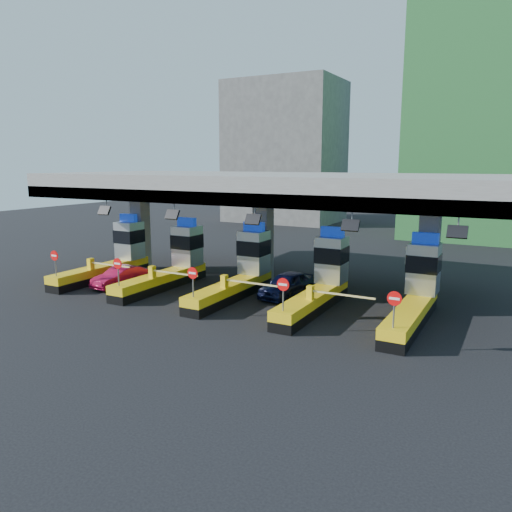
% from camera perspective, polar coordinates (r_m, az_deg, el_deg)
% --- Properties ---
extents(ground, '(120.00, 120.00, 0.00)m').
position_cam_1_polar(ground, '(29.41, -1.91, -4.51)').
color(ground, black).
rests_on(ground, ground).
extents(toll_canopy, '(28.00, 12.09, 7.00)m').
position_cam_1_polar(toll_canopy, '(30.94, 0.73, 7.77)').
color(toll_canopy, slate).
rests_on(toll_canopy, ground).
extents(toll_lane_far_left, '(4.43, 8.00, 4.16)m').
position_cam_1_polar(toll_lane_far_left, '(35.30, -15.85, -0.03)').
color(toll_lane_far_left, black).
rests_on(toll_lane_far_left, ground).
extents(toll_lane_left, '(4.43, 8.00, 4.16)m').
position_cam_1_polar(toll_lane_left, '(32.06, -9.41, -0.81)').
color(toll_lane_left, black).
rests_on(toll_lane_left, ground).
extents(toll_lane_center, '(4.43, 8.00, 4.16)m').
position_cam_1_polar(toll_lane_center, '(29.31, -1.65, -1.75)').
color(toll_lane_center, black).
rests_on(toll_lane_center, ground).
extents(toll_lane_right, '(4.43, 8.00, 4.16)m').
position_cam_1_polar(toll_lane_right, '(27.22, 7.52, -2.80)').
color(toll_lane_right, black).
rests_on(toll_lane_right, ground).
extents(toll_lane_far_right, '(4.43, 8.00, 4.16)m').
position_cam_1_polar(toll_lane_far_right, '(25.93, 17.91, -3.91)').
color(toll_lane_far_right, black).
rests_on(toll_lane_far_right, ground).
extents(bg_building_scaffold, '(18.00, 12.00, 28.00)m').
position_cam_1_polar(bg_building_scaffold, '(56.91, 26.92, 15.90)').
color(bg_building_scaffold, '#1E5926').
rests_on(bg_building_scaffold, ground).
extents(bg_building_concrete, '(14.00, 10.00, 18.00)m').
position_cam_1_polar(bg_building_concrete, '(66.83, 3.33, 11.74)').
color(bg_building_concrete, '#4C4C49').
rests_on(bg_building_concrete, ground).
extents(van, '(2.25, 4.40, 1.43)m').
position_cam_1_polar(van, '(29.00, 3.55, -3.28)').
color(van, black).
rests_on(van, ground).
extents(red_car, '(1.74, 3.97, 1.27)m').
position_cam_1_polar(red_car, '(32.42, -15.20, -2.30)').
color(red_car, maroon).
rests_on(red_car, ground).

